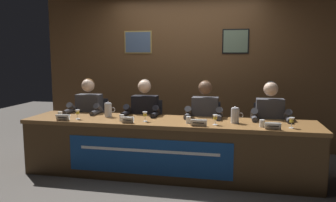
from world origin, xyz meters
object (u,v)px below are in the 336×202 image
Objects in this scene: nameplate_far_right at (273,126)px; water_pitcher_left_side at (108,110)px; chair_center_left at (147,131)px; panelist_center_right at (204,118)px; water_pitcher_right_side at (235,115)px; conference_table at (166,139)px; nameplate_center_left at (128,120)px; panelist_far_right at (270,120)px; water_cup_center_right at (188,120)px; nameplate_far_left at (63,117)px; water_cup_far_right at (262,124)px; juice_glass_center_left at (145,115)px; panelist_center_left at (144,116)px; juice_glass_center_right at (215,118)px; panelist_far_left at (87,113)px; water_cup_center_left at (122,118)px; chair_center_right at (205,134)px; water_cup_far_left at (60,115)px; nameplate_center_right at (199,123)px; chair_far_left at (93,129)px; juice_glass_far_right at (292,121)px; juice_glass_far_left at (78,113)px.

water_pitcher_left_side is at bearing 170.18° from nameplate_far_right.
chair_center_left is 5.06× the size of nameplate_far_right.
water_pitcher_right_side is (0.42, -0.37, 0.12)m from panelist_center_right.
nameplate_center_left is (-0.45, -0.17, 0.26)m from conference_table.
water_cup_center_right is at bearing -153.15° from panelist_far_right.
water_cup_far_right is at bearing 2.67° from nameplate_far_left.
chair_center_left is at bearing 88.84° from nameplate_center_left.
juice_glass_center_left is 1.66m from panelist_far_right.
panelist_center_left reaches higher than water_cup_far_right.
juice_glass_center_right is at bearing -9.48° from water_pitcher_left_side.
panelist_far_right is (1.31, 0.48, 0.20)m from conference_table.
panelist_far_left is 8.02× the size of nameplate_center_left.
juice_glass_center_right reaches higher than water_cup_center_left.
conference_table is at bearing 7.87° from nameplate_far_left.
water_pitcher_left_side is at bearing -144.49° from panelist_center_left.
conference_table is at bearing -57.58° from chair_center_left.
water_pitcher_left_side is (-0.84, 0.18, 0.32)m from conference_table.
panelist_center_right is at bearing -90.00° from chair_center_right.
panelist_center_left is at bearing 36.63° from nameplate_far_left.
conference_table is 44.39× the size of water_cup_far_left.
juice_glass_center_left is at bearing -173.73° from conference_table.
nameplate_center_left is at bearing -91.51° from panelist_center_left.
nameplate_center_right is 1.09m from panelist_far_right.
chair_far_left is 7.21× the size of juice_glass_center_right.
chair_center_right is 5.06× the size of nameplate_far_right.
juice_glass_far_right is (1.06, -0.74, 0.38)m from chair_center_right.
panelist_far_right is at bearing 36.60° from nameplate_center_right.
water_cup_center_right is at bearing -166.08° from water_pitcher_right_side.
panelist_far_left is at bearing 103.05° from juice_glass_far_left.
water_pitcher_right_side is at bearing 35.25° from juice_glass_center_right.
nameplate_center_right is 1.33m from water_pitcher_left_side.
juice_glass_center_right is 0.10× the size of panelist_far_right.
nameplate_far_right is at bearing -10.56° from juice_glass_center_right.
juice_glass_center_left is 0.87m from panelist_center_right.
chair_center_right is at bearing 12.91° from panelist_center_left.
water_cup_far_right is 2.03m from water_pitcher_left_side.
juice_glass_far_left is 0.70× the size of nameplate_far_right.
panelist_center_left is at bearing 180.00° from panelist_far_right.
juice_glass_center_right is at bearing -0.70° from water_cup_far_left.
water_cup_far_right reaches higher than nameplate_center_left.
nameplate_far_right is 2.15m from water_pitcher_left_side.
conference_table is at bearing 6.27° from juice_glass_center_left.
chair_center_right is at bearing 134.40° from water_cup_far_right.
chair_center_left reaches higher than nameplate_far_right.
panelist_center_right is 0.91m from water_cup_far_right.
panelist_far_right reaches higher than chair_center_left.
juice_glass_far_right is at bearing -2.38° from conference_table.
nameplate_center_right is at bearing -90.26° from panelist_center_right.
juice_glass_far_left is 1.79m from juice_glass_center_right.
chair_far_left is 10.52× the size of water_cup_center_right.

